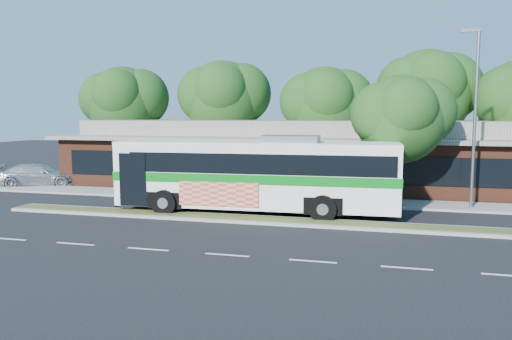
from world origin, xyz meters
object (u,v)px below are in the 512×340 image
Objects in this scene: transit_bus at (257,170)px; sedan at (38,175)px; sidewalk_tree at (407,117)px; lamp_post at (474,114)px.

sedan is (-16.72, 5.40, -1.39)m from transit_bus.
sidewalk_tree is at bearing -118.34° from sedan.
sidewalk_tree is at bearing -178.47° from lamp_post.
transit_bus is 2.01× the size of sidewalk_tree.
transit_bus is 17.63m from sedan.
lamp_post is at bearing 1.53° from sidewalk_tree.
lamp_post is 0.65× the size of transit_bus.
sidewalk_tree is (23.86, -1.89, 3.96)m from sedan.
transit_bus is at bearing -131.71° from sedan.
transit_bus is at bearing -153.79° from sidewalk_tree.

